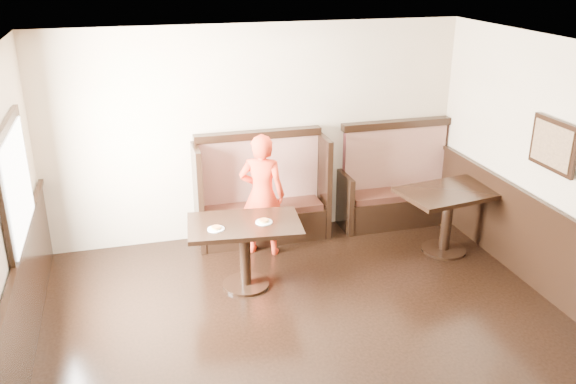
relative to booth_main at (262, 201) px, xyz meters
name	(u,v)px	position (x,y,z in m)	size (l,w,h in m)	color
room_shell	(307,317)	(-0.30, -3.01, 0.14)	(7.00, 7.00, 7.00)	#C6B190
booth_main	(262,201)	(0.00, 0.00, 0.00)	(1.75, 0.72, 1.45)	black
booth_neighbor	(396,190)	(1.95, 0.00, -0.05)	(1.65, 0.72, 1.45)	black
table_main	(245,238)	(-0.48, -1.22, 0.08)	(1.33, 0.92, 0.80)	black
table_neighbor	(448,206)	(2.17, -1.04, 0.10)	(1.31, 0.97, 0.84)	black
child	(262,195)	(-0.09, -0.44, 0.26)	(0.57, 0.38, 1.57)	red
pizza_plate_left	(216,228)	(-0.81, -1.31, 0.28)	(0.19, 0.19, 0.03)	white
pizza_plate_right	(264,221)	(-0.26, -1.27, 0.28)	(0.19, 0.19, 0.04)	white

